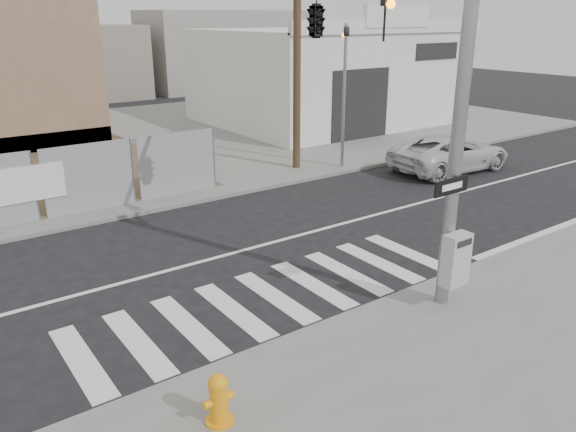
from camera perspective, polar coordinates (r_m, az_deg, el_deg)
ground at (r=13.81m, az=-7.25°, el=-4.22°), size 100.00×100.00×0.00m
sidewalk_far at (r=26.44m, az=-22.17°, el=6.19°), size 50.00×20.00×0.12m
signal_pole at (r=12.44m, az=7.11°, el=15.96°), size 0.96×5.87×7.00m
far_signal_pole at (r=21.14m, az=5.78°, el=13.92°), size 0.16×0.20×5.60m
concrete_wall_right at (r=25.93m, az=-24.26°, el=13.15°), size 5.50×1.30×8.00m
auto_shop at (r=31.44m, az=3.84°, el=14.07°), size 12.00×10.20×5.95m
utility_pole_right at (r=20.80m, az=0.94°, el=18.67°), size 1.60×0.28×10.00m
fire_hydrant at (r=8.29m, az=-7.05°, el=-17.96°), size 0.48×0.42×0.78m
suv at (r=22.20m, az=16.16°, el=6.19°), size 5.04×2.50×1.37m
traffic_cone_d at (r=18.05m, az=-17.68°, el=2.19°), size 0.43×0.43×0.63m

